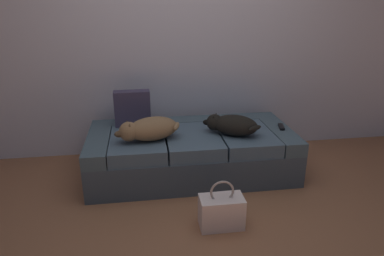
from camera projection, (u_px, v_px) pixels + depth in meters
name	position (u px, v px, depth m)	size (l,w,h in m)	color
ground_plane	(213.00, 241.00, 2.45)	(10.00, 10.00, 0.00)	#9A6141
back_wall	(182.00, 18.00, 3.50)	(6.40, 0.10, 2.80)	silver
couch	(191.00, 152.00, 3.34)	(1.89, 0.91, 0.42)	#404D5B
dog_tan	(149.00, 129.00, 3.03)	(0.58, 0.36, 0.20)	#8E6A47
dog_dark	(232.00, 125.00, 3.16)	(0.52, 0.39, 0.19)	black
tv_remote	(281.00, 127.00, 3.34)	(0.04, 0.15, 0.02)	black
throw_pillow	(132.00, 108.00, 3.37)	(0.34, 0.12, 0.34)	#3F3854
handbag	(221.00, 211.00, 2.56)	(0.32, 0.18, 0.38)	silver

